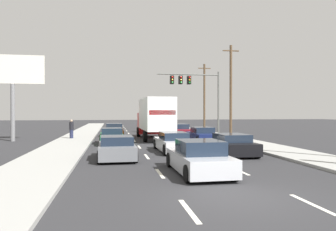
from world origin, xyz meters
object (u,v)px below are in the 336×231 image
object	(u,v)px
car_silver	(199,158)
traffic_signal_mast	(191,85)
car_white	(173,143)
utility_pole_far	(204,96)
utility_pole_mid	(231,89)
roadside_billboard	(13,78)
car_maroon	(180,130)
car_black	(231,145)
car_orange	(114,131)
car_navy	(202,136)
car_gray	(117,148)
box_truck	(155,116)
car_green	(112,137)
pedestrian_near_corner	(71,129)

from	to	relation	value
car_silver	traffic_signal_mast	size ratio (longest dim) A/B	0.61
car_white	utility_pole_far	bearing A→B (deg)	69.32
utility_pole_mid	roadside_billboard	xyz separation A→B (m)	(-21.08, -4.03, 0.38)
car_maroon	car_black	size ratio (longest dim) A/B	0.96
car_orange	car_navy	xyz separation A→B (m)	(6.98, -8.04, -0.02)
car_gray	box_truck	size ratio (longest dim) A/B	0.46
car_green	car_maroon	distance (m)	10.34
traffic_signal_mast	pedestrian_near_corner	size ratio (longest dim) A/B	4.41
car_gray	car_white	size ratio (longest dim) A/B	0.89
car_gray	utility_pole_mid	world-z (taller)	utility_pole_mid
car_white	roadside_billboard	size ratio (longest dim) A/B	0.63
car_orange	car_green	size ratio (longest dim) A/B	0.97
car_black	utility_pole_far	xyz separation A→B (m)	(6.08, 26.23, 4.22)
car_green	car_silver	bearing A→B (deg)	-74.76
traffic_signal_mast	roadside_billboard	world-z (taller)	roadside_billboard
car_gray	car_black	distance (m)	6.65
car_white	box_truck	bearing A→B (deg)	89.89
car_green	roadside_billboard	distance (m)	10.35
car_white	car_green	bearing A→B (deg)	124.02
car_black	utility_pole_far	distance (m)	27.25
car_gray	utility_pole_mid	distance (m)	20.88
car_green	pedestrian_near_corner	size ratio (longest dim) A/B	2.67
car_gray	car_orange	bearing A→B (deg)	90.09
car_gray	roadside_billboard	bearing A→B (deg)	125.33
car_orange	utility_pole_far	distance (m)	17.32
box_truck	car_black	xyz separation A→B (m)	(3.07, -10.94, -1.53)
car_orange	car_navy	size ratio (longest dim) A/B	1.05
car_maroon	car_navy	world-z (taller)	car_navy
car_maroon	car_navy	bearing A→B (deg)	-88.82
utility_pole_mid	utility_pole_far	size ratio (longest dim) A/B	1.05
car_gray	car_navy	bearing A→B (deg)	48.71
car_orange	utility_pole_far	bearing A→B (deg)	40.80
car_navy	traffic_signal_mast	size ratio (longest dim) A/B	0.56
car_navy	roadside_billboard	world-z (taller)	roadside_billboard
car_white	traffic_signal_mast	size ratio (longest dim) A/B	0.63
traffic_signal_mast	car_navy	bearing A→B (deg)	-99.35
car_green	car_maroon	bearing A→B (deg)	46.95
car_white	car_black	distance (m)	3.65
car_orange	box_truck	bearing A→B (deg)	-50.31
box_truck	car_maroon	size ratio (longest dim) A/B	2.10
utility_pole_mid	roadside_billboard	distance (m)	21.47
car_orange	pedestrian_near_corner	world-z (taller)	pedestrian_near_corner
car_orange	utility_pole_far	size ratio (longest dim) A/B	0.46
car_white	roadside_billboard	world-z (taller)	roadside_billboard
roadside_billboard	car_orange	bearing A→B (deg)	24.29
traffic_signal_mast	car_white	bearing A→B (deg)	-107.87
car_green	car_black	size ratio (longest dim) A/B	0.99
car_white	roadside_billboard	xyz separation A→B (m)	(-12.11, 9.44, 4.83)
car_gray	utility_pole_mid	xyz separation A→B (m)	(12.50, 16.13, 4.44)
car_orange	pedestrian_near_corner	bearing A→B (deg)	-139.55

